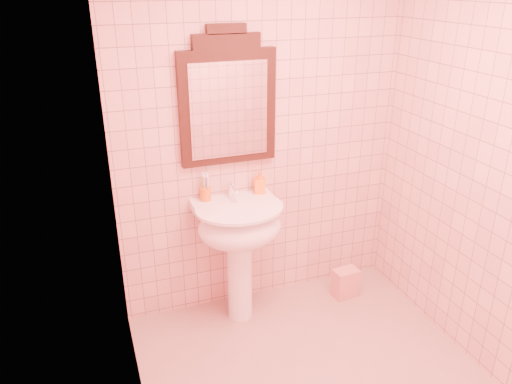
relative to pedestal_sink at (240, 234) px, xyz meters
name	(u,v)px	position (x,y,z in m)	size (l,w,h in m)	color
back_wall	(262,135)	(0.24, 0.23, 0.59)	(2.00, 0.02, 2.50)	beige
pedestal_sink	(240,234)	(0.00, 0.00, 0.00)	(0.58, 0.58, 0.86)	white
faucet	(233,190)	(0.00, 0.14, 0.26)	(0.04, 0.16, 0.11)	white
mirror	(228,102)	(0.00, 0.20, 0.84)	(0.63, 0.06, 0.88)	black
toothbrush_cup	(206,193)	(-0.18, 0.17, 0.25)	(0.07, 0.07, 0.17)	orange
soap_dispenser	(259,182)	(0.20, 0.16, 0.28)	(0.07, 0.07, 0.16)	orange
towel	(345,283)	(0.82, -0.03, -0.55)	(0.18, 0.12, 0.22)	tan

